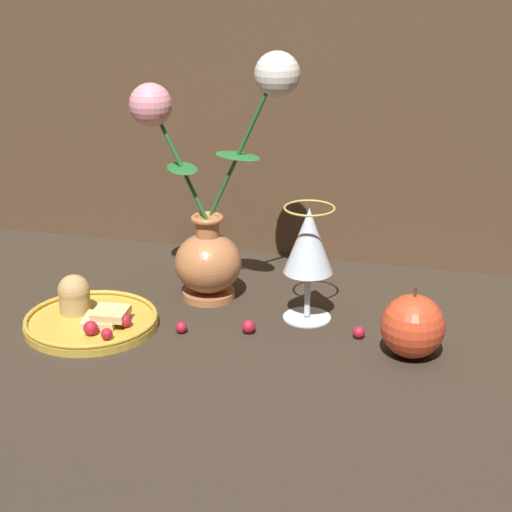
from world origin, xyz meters
TOP-DOWN VIEW (x-y plane):
  - ground_plane at (0.00, 0.00)m, footprint 2.40×2.40m
  - vase at (-0.07, 0.07)m, footprint 0.22×0.09m
  - plate_with_pastries at (-0.20, -0.06)m, footprint 0.17×0.17m
  - wine_glass at (0.07, 0.03)m, footprint 0.07×0.07m
  - apple_beside_vase at (0.21, -0.04)m, footprint 0.08×0.08m
  - berry_near_plate at (0.14, -0.01)m, footprint 0.02×0.02m
  - berry_front_center at (-0.08, -0.05)m, footprint 0.01×0.01m
  - berry_by_glass_stem at (0.01, -0.03)m, footprint 0.02×0.02m

SIDE VIEW (x-z plane):
  - ground_plane at x=0.00m, z-range 0.00..0.00m
  - berry_front_center at x=-0.08m, z-range 0.00..0.01m
  - berry_near_plate at x=0.14m, z-range 0.00..0.02m
  - berry_by_glass_stem at x=0.01m, z-range 0.00..0.02m
  - plate_with_pastries at x=-0.20m, z-range -0.02..0.05m
  - apple_beside_vase at x=0.21m, z-range -0.01..0.08m
  - wine_glass at x=0.07m, z-range 0.03..0.18m
  - vase at x=-0.07m, z-range -0.04..0.30m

